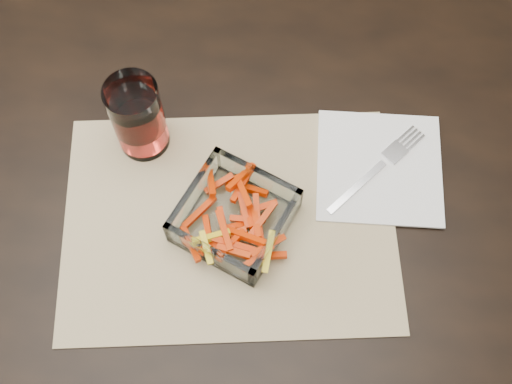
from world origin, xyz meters
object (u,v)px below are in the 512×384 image
Objects in this scene: tumbler at (138,119)px; fork at (378,167)px; dining_table at (133,218)px; glass_bowl at (235,217)px.

fork is (0.34, -0.01, -0.05)m from tumbler.
dining_table is at bearing -100.43° from tumbler.
tumbler is 0.82× the size of fork.
glass_bowl is at bearing -110.89° from fork.
tumbler is at bearing 79.57° from dining_table.
glass_bowl is at bearing -37.40° from tumbler.
dining_table is 9.19× the size of glass_bowl.
tumbler is (-0.15, 0.11, 0.04)m from glass_bowl.
glass_bowl is 1.38× the size of tumbler.
dining_table is 0.17m from tumbler.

